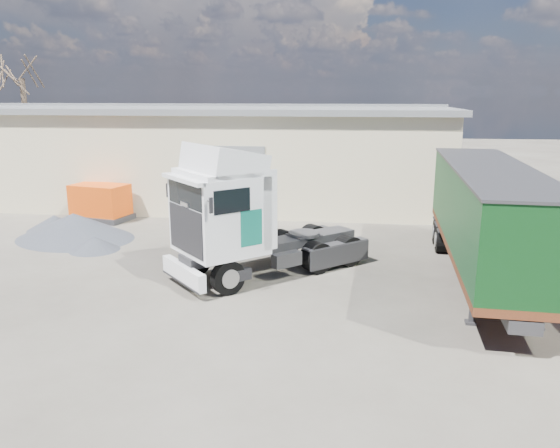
# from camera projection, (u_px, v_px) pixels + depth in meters

# --- Properties ---
(ground) EXTENTS (120.00, 120.00, 0.00)m
(ground) POSITION_uv_depth(u_px,v_px,m) (218.00, 294.00, 16.91)
(ground) COLOR #27251F
(ground) RESTS_ON ground
(warehouse) EXTENTS (30.60, 12.60, 5.42)m
(warehouse) POSITION_uv_depth(u_px,v_px,m) (180.00, 151.00, 32.41)
(warehouse) COLOR #BFB393
(warehouse) RESTS_ON ground
(brick_boundary_wall) EXTENTS (0.35, 26.00, 2.50)m
(brick_boundary_wall) POSITION_uv_depth(u_px,v_px,m) (544.00, 221.00, 21.07)
(brick_boundary_wall) COLOR maroon
(brick_boundary_wall) RESTS_ON ground
(bare_tree) EXTENTS (4.00, 4.00, 9.60)m
(bare_tree) POSITION_uv_depth(u_px,v_px,m) (20.00, 64.00, 36.43)
(bare_tree) COLOR #382B21
(bare_tree) RESTS_ON ground
(tractor_unit) EXTENTS (6.68, 6.36, 4.56)m
(tractor_unit) POSITION_uv_depth(u_px,v_px,m) (243.00, 222.00, 18.02)
(tractor_unit) COLOR black
(tractor_unit) RESTS_ON ground
(box_trailer) EXTENTS (3.20, 11.61, 3.81)m
(box_trailer) POSITION_uv_depth(u_px,v_px,m) (487.00, 212.00, 17.61)
(box_trailer) COLOR #2D2D30
(box_trailer) RESTS_ON ground
(panel_van) EXTENTS (1.88, 4.30, 1.73)m
(panel_van) POSITION_uv_depth(u_px,v_px,m) (229.00, 208.00, 25.13)
(panel_van) COLOR black
(panel_van) RESTS_ON ground
(orange_skip) EXTENTS (3.12, 2.35, 1.74)m
(orange_skip) POSITION_uv_depth(u_px,v_px,m) (101.00, 204.00, 26.56)
(orange_skip) COLOR #2D2D30
(orange_skip) RESTS_ON ground
(gravel_heap) EXTENTS (6.48, 6.48, 1.10)m
(gravel_heap) POSITION_uv_depth(u_px,v_px,m) (73.00, 226.00, 23.27)
(gravel_heap) COLOR #20232B
(gravel_heap) RESTS_ON ground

